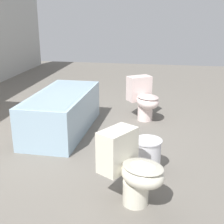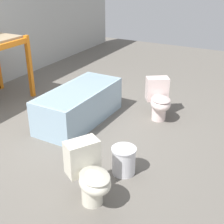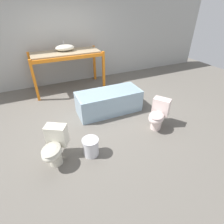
{
  "view_description": "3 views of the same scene",
  "coord_description": "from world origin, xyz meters",
  "px_view_note": "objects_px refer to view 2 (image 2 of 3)",
  "views": [
    {
      "loc": [
        -3.35,
        -1.57,
        1.61
      ],
      "look_at": [
        -0.07,
        -0.99,
        0.49
      ],
      "focal_mm": 50.0,
      "sensor_mm": 36.0,
      "label": 1
    },
    {
      "loc": [
        -3.17,
        -2.75,
        2.26
      ],
      "look_at": [
        -0.02,
        -1.05,
        0.54
      ],
      "focal_mm": 50.0,
      "sensor_mm": 36.0,
      "label": 2
    },
    {
      "loc": [
        -1.04,
        -3.64,
        2.35
      ],
      "look_at": [
        0.17,
        -1.03,
        0.52
      ],
      "focal_mm": 28.0,
      "sensor_mm": 36.0,
      "label": 3
    }
  ],
  "objects_px": {
    "bathtub_main": "(79,103)",
    "toilet_far": "(89,173)",
    "toilet_near": "(159,99)",
    "bucket_white": "(124,160)"
  },
  "relations": [
    {
      "from": "toilet_near",
      "to": "bucket_white",
      "type": "bearing_deg",
      "value": -117.9
    },
    {
      "from": "bathtub_main",
      "to": "bucket_white",
      "type": "xyz_separation_m",
      "value": [
        -0.89,
        -1.21,
        -0.13
      ]
    },
    {
      "from": "toilet_near",
      "to": "bucket_white",
      "type": "distance_m",
      "value": 1.58
    },
    {
      "from": "bathtub_main",
      "to": "toilet_near",
      "type": "distance_m",
      "value": 1.25
    },
    {
      "from": "toilet_far",
      "to": "bucket_white",
      "type": "height_order",
      "value": "toilet_far"
    },
    {
      "from": "bathtub_main",
      "to": "toilet_far",
      "type": "height_order",
      "value": "toilet_far"
    },
    {
      "from": "toilet_near",
      "to": "bucket_white",
      "type": "xyz_separation_m",
      "value": [
        -1.57,
        -0.17,
        -0.15
      ]
    },
    {
      "from": "toilet_near",
      "to": "bathtub_main",
      "type": "bearing_deg",
      "value": 178.94
    },
    {
      "from": "bucket_white",
      "to": "toilet_far",
      "type": "bearing_deg",
      "value": 169.93
    },
    {
      "from": "bathtub_main",
      "to": "toilet_far",
      "type": "xyz_separation_m",
      "value": [
        -1.47,
        -1.11,
        0.02
      ]
    }
  ]
}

